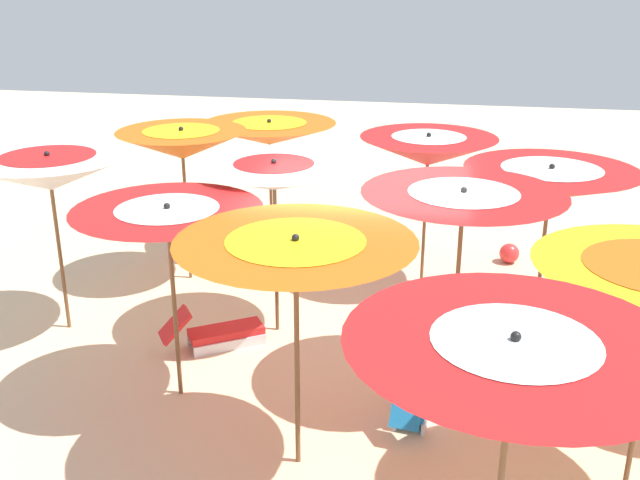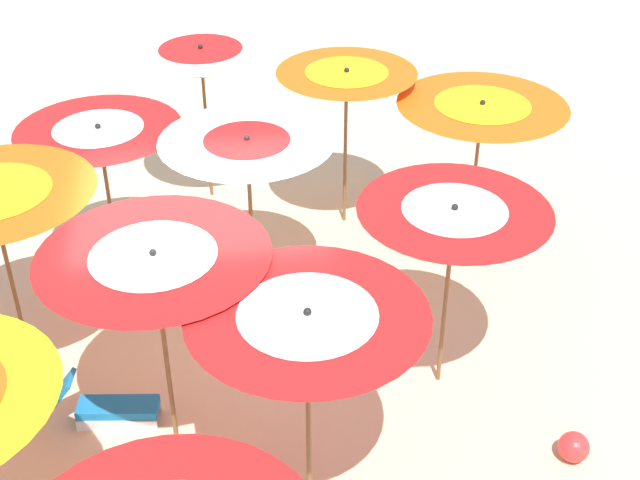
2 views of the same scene
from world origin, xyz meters
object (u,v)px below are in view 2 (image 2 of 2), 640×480
beach_umbrella_5 (100,142)px  lounger_2 (206,262)px  beach_umbrella_2 (202,63)px  beach_umbrella_3 (453,226)px  beach_umbrella_6 (308,331)px  beach_ball (574,447)px  beach_umbrella_1 (346,86)px  beach_umbrella_4 (248,153)px  beach_umbrella_0 (481,117)px  beach_umbrella_7 (155,270)px  lounger_3 (109,406)px

beach_umbrella_5 → lounger_2: bearing=176.0°
beach_umbrella_2 → beach_umbrella_3: 5.24m
beach_umbrella_6 → beach_ball: beach_umbrella_6 is taller
beach_umbrella_1 → beach_ball: bearing=107.5°
lounger_2 → beach_ball: lounger_2 is taller
beach_umbrella_4 → beach_umbrella_6: (-0.27, 3.37, 0.01)m
beach_umbrella_6 → beach_umbrella_5: bearing=-63.7°
beach_umbrella_4 → beach_umbrella_0: bearing=-164.6°
beach_umbrella_0 → beach_umbrella_6: size_ratio=0.93×
beach_umbrella_1 → lounger_2: 3.06m
beach_umbrella_4 → beach_umbrella_7: bearing=66.2°
beach_umbrella_5 → beach_umbrella_7: beach_umbrella_7 is taller
beach_umbrella_3 → beach_umbrella_6: (1.71, 1.55, 0.07)m
beach_umbrella_1 → beach_umbrella_6: size_ratio=1.00×
beach_umbrella_0 → beach_umbrella_5: bearing=1.6°
lounger_3 → beach_umbrella_6: bearing=-27.6°
beach_umbrella_2 → lounger_2: bearing=86.2°
beach_umbrella_4 → beach_ball: size_ratio=7.29×
lounger_3 → beach_ball: size_ratio=3.71×
beach_umbrella_6 → lounger_2: size_ratio=1.83×
beach_umbrella_4 → beach_ball: bearing=133.5°
beach_umbrella_4 → lounger_3: bearing=48.5°
beach_umbrella_3 → beach_umbrella_6: 2.31m
lounger_3 → beach_umbrella_7: bearing=-20.1°
beach_umbrella_6 → lounger_3: (2.00, -1.41, -1.95)m
beach_umbrella_7 → lounger_2: bearing=-98.3°
beach_umbrella_5 → beach_umbrella_2: bearing=-121.9°
beach_umbrella_0 → beach_umbrella_6: beach_umbrella_6 is taller
beach_umbrella_4 → beach_umbrella_6: size_ratio=0.99×
beach_umbrella_2 → lounger_3: bearing=74.9°
beach_umbrella_1 → beach_umbrella_3: (-0.50, 3.60, -0.06)m
beach_umbrella_5 → lounger_2: (-1.16, 0.08, -1.85)m
beach_umbrella_1 → beach_umbrella_7: beach_umbrella_7 is taller
beach_umbrella_1 → beach_umbrella_3: 3.63m
lounger_3 → beach_ball: lounger_3 is taller
beach_umbrella_7 → beach_umbrella_4: bearing=-113.8°
beach_umbrella_3 → beach_umbrella_6: beach_umbrella_6 is taller
beach_umbrella_0 → beach_ball: 4.46m
lounger_2 → lounger_3: size_ratio=1.08×
beach_umbrella_3 → beach_umbrella_7: bearing=9.6°
beach_umbrella_2 → beach_umbrella_4: (-0.45, 2.81, -0.03)m
beach_umbrella_1 → lounger_3: beach_umbrella_1 is taller
beach_umbrella_4 → beach_umbrella_5: bearing=-22.4°
beach_umbrella_0 → beach_umbrella_3: size_ratio=0.95×
beach_umbrella_6 → lounger_3: bearing=-35.1°
lounger_3 → beach_umbrella_4: bearing=56.0°
beach_umbrella_4 → beach_umbrella_7: 2.55m
beach_umbrella_5 → beach_umbrella_0: bearing=-178.4°
beach_umbrella_5 → beach_ball: beach_umbrella_5 is taller
beach_umbrella_7 → beach_umbrella_1: bearing=-121.4°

